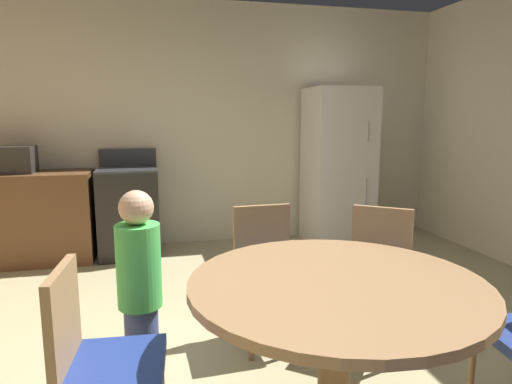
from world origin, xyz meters
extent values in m
cube|color=beige|center=(0.00, 3.01, 1.35)|extent=(6.20, 0.12, 2.70)
cube|color=brown|center=(-1.92, 2.61, 0.45)|extent=(1.75, 0.60, 0.90)
cube|color=black|center=(-0.69, 2.61, 0.45)|extent=(0.60, 0.60, 0.90)
cube|color=#38383D|center=(-0.69, 2.61, 0.91)|extent=(0.60, 0.60, 0.02)
cube|color=#38383D|center=(-0.69, 2.89, 1.01)|extent=(0.60, 0.04, 0.18)
cube|color=white|center=(1.61, 2.56, 0.88)|extent=(0.68, 0.66, 1.76)
cylinder|color=#B2B2B7|center=(1.79, 2.22, 1.28)|extent=(0.02, 0.02, 0.22)
cylinder|color=#B2B2B7|center=(1.79, 2.22, 0.63)|extent=(0.02, 0.02, 0.30)
cube|color=#2D2B28|center=(-1.78, 2.61, 1.03)|extent=(0.44, 0.32, 0.26)
cylinder|color=#9E754C|center=(0.28, -0.46, 0.36)|extent=(0.14, 0.14, 0.72)
cylinder|color=#9E754C|center=(0.28, -0.46, 0.74)|extent=(1.26, 1.26, 0.04)
cube|color=navy|center=(-0.64, -0.39, 0.45)|extent=(0.43, 0.43, 0.05)
cube|color=#9E754C|center=(-0.82, -0.38, 0.66)|extent=(0.07, 0.38, 0.42)
cylinder|color=#9E754C|center=(1.05, -0.40, 0.21)|extent=(0.03, 0.03, 0.43)
cylinder|color=#9E754C|center=(0.42, 0.30, 0.21)|extent=(0.03, 0.03, 0.43)
cylinder|color=#9E754C|center=(0.08, 0.28, 0.21)|extent=(0.03, 0.03, 0.43)
cylinder|color=#9E754C|center=(0.40, 0.64, 0.21)|extent=(0.03, 0.03, 0.43)
cylinder|color=#9E754C|center=(0.06, 0.62, 0.21)|extent=(0.03, 0.03, 0.43)
cube|color=navy|center=(0.24, 0.46, 0.45)|extent=(0.42, 0.42, 0.05)
cube|color=#9E754C|center=(0.23, 0.64, 0.66)|extent=(0.38, 0.05, 0.42)
cylinder|color=#9E754C|center=(0.89, 0.02, 0.21)|extent=(0.03, 0.03, 0.43)
cylinder|color=#9E754C|center=(0.62, 0.23, 0.21)|extent=(0.03, 0.03, 0.43)
cylinder|color=#9E754C|center=(1.10, 0.28, 0.21)|extent=(0.03, 0.03, 0.43)
cylinder|color=#9E754C|center=(0.83, 0.50, 0.21)|extent=(0.03, 0.03, 0.43)
cube|color=navy|center=(0.86, 0.26, 0.45)|extent=(0.56, 0.56, 0.05)
cube|color=#9E754C|center=(0.97, 0.40, 0.66)|extent=(0.32, 0.27, 0.42)
cylinder|color=#3D4C84|center=(-0.54, 0.07, 0.25)|extent=(0.17, 0.17, 0.50)
cylinder|color=#4CC656|center=(-0.54, 0.07, 0.71)|extent=(0.30, 0.30, 0.42)
sphere|color=#D6A884|center=(-0.54, 0.07, 1.00)|extent=(0.17, 0.17, 0.17)
camera|label=1|loc=(-0.47, -2.13, 1.44)|focal=31.37mm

